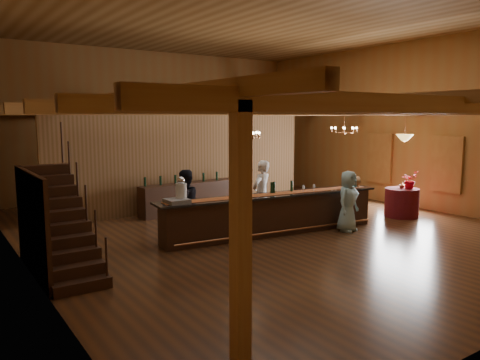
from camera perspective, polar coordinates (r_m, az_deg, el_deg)
floor at (r=12.87m, az=2.87°, el=-5.84°), size 14.00×14.00×0.00m
ceiling at (r=12.76m, az=3.05°, el=18.93°), size 14.00×14.00×0.00m
wall_back at (r=18.59m, az=-10.26°, el=6.75°), size 12.00×0.10×5.50m
wall_left at (r=10.10m, az=-25.46°, el=5.49°), size 0.10×14.00×5.50m
wall_right at (r=16.83m, az=19.58°, el=6.36°), size 0.10×14.00×5.50m
beam_grid at (r=12.92m, az=1.60°, el=8.71°), size 11.90×13.90×0.39m
support_posts at (r=12.20m, az=4.34°, el=1.03°), size 9.20×10.20×3.20m
partition_wall at (r=15.28m, az=-6.53°, el=2.15°), size 9.00×0.18×3.10m
window_right_front at (r=15.95m, az=23.91°, el=1.77°), size 0.12×1.05×1.75m
window_right_back at (r=17.46m, az=16.67°, el=2.56°), size 0.12×1.05×1.75m
staircase at (r=9.69m, az=-20.96°, el=-4.79°), size 1.00×2.80×2.00m
backroom_boxes at (r=17.28m, az=-8.96°, el=-0.67°), size 4.10×0.60×1.10m
tasting_bar at (r=12.13m, az=3.97°, el=-4.13°), size 6.28×1.46×1.05m
beverage_dispenser at (r=10.95m, az=-7.18°, el=-1.21°), size 0.26×0.26×0.60m
glass_rack_tray at (r=10.85m, az=-7.70°, el=-2.57°), size 0.50×0.50×0.10m
raffle_drum at (r=13.57m, az=13.82°, el=-0.13°), size 0.34×0.24×0.30m
bar_bottle_0 at (r=12.14m, az=3.89°, el=-0.95°), size 0.07×0.07×0.30m
bar_bottle_1 at (r=12.17m, az=4.16°, el=-0.93°), size 0.07×0.07×0.30m
bar_bottle_2 at (r=12.17m, az=4.16°, el=-0.93°), size 0.07×0.07×0.30m
bar_bottle_3 at (r=12.47m, az=6.32°, el=-0.75°), size 0.07×0.07×0.30m
backbar_shelf at (r=14.92m, az=-6.12°, el=-2.13°), size 3.43×0.82×0.96m
round_table at (r=15.02m, az=19.10°, el=-2.62°), size 1.00×1.00×0.87m
chandelier_left at (r=12.26m, az=0.58°, el=5.54°), size 0.80×0.80×0.81m
chandelier_right at (r=15.09m, az=12.56°, el=6.01°), size 0.80×0.80×0.74m
pendant_lamp at (r=14.81m, az=19.43°, el=4.90°), size 0.52×0.52×0.90m
bartender at (r=12.77m, az=2.64°, el=-1.72°), size 0.78×0.64×1.85m
staff_second at (r=11.62m, az=-6.77°, el=-2.99°), size 0.94×0.79×1.73m
guest at (r=12.65m, az=13.02°, el=-2.53°), size 0.90×0.71×1.62m
floor_plant at (r=16.50m, az=-1.68°, el=-0.50°), size 0.86×0.76×1.33m
table_flowers at (r=14.94m, az=19.97°, el=0.02°), size 0.54×0.48×0.54m
table_vase at (r=15.03m, az=19.15°, el=-0.39°), size 0.16×0.16×0.28m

